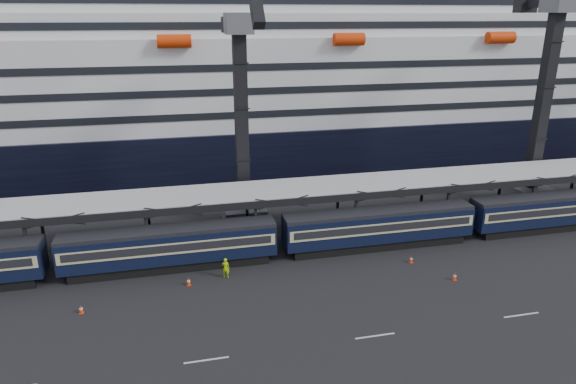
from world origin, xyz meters
name	(u,v)px	position (x,y,z in m)	size (l,w,h in m)	color
ground	(512,287)	(0.00, 0.00, 0.00)	(260.00, 260.00, 0.00)	black
train	(410,223)	(-4.65, 10.00, 2.20)	(133.05, 3.00, 4.05)	black
canopy	(436,179)	(0.00, 14.00, 5.25)	(130.00, 6.25, 5.53)	#9EA1A6
cruise_ship	(335,77)	(-1.08, 45.99, 12.34)	(214.09, 28.84, 34.00)	black
crane_dark_near	(242,117)	(-20.00, 18.59, 11.93)	(4.50, 17.75, 35.08)	#4F5157
crane_dark_mid	(547,93)	(15.00, 17.59, 13.36)	(4.50, 18.24, 39.64)	#4F5157
worker	(226,268)	(-23.40, 7.15, 0.92)	(0.67, 0.44, 1.84)	#A4DA0B
traffic_cone_a	(81,309)	(-34.94, 3.95, 0.35)	(0.35, 0.35, 0.71)	red
traffic_cone_b	(189,281)	(-26.66, 6.47, 0.36)	(0.37, 0.37, 0.73)	red
traffic_cone_c	(411,259)	(-6.31, 6.06, 0.35)	(0.36, 0.36, 0.71)	red
traffic_cone_d	(455,276)	(-4.12, 2.15, 0.35)	(0.36, 0.36, 0.72)	red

